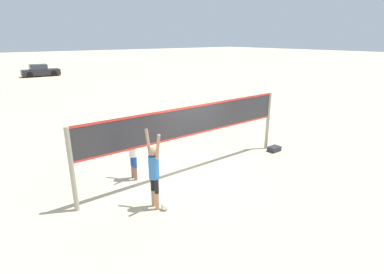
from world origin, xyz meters
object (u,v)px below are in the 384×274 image
at_px(volleyball_net, 192,127).
at_px(player_blocker, 133,149).
at_px(parked_car_near, 40,71).
at_px(gear_bag, 274,149).
at_px(player_spiker, 154,169).
at_px(volleyball, 165,206).

xyz_separation_m(volleyball_net, player_blocker, (-1.79, 0.75, -0.60)).
bearing_deg(parked_car_near, gear_bag, -82.93).
relative_size(player_blocker, gear_bag, 4.02).
relative_size(player_spiker, gear_bag, 4.43).
bearing_deg(volleyball, volleyball_net, 35.25).
height_order(player_blocker, gear_bag, player_blocker).
height_order(volleyball_net, gear_bag, volleyball_net).
height_order(volleyball_net, player_spiker, volleyball_net).
xyz_separation_m(volleyball_net, parked_car_near, (1.92, 31.89, -1.01)).
bearing_deg(gear_bag, player_spiker, -173.08).
relative_size(volleyball_net, volleyball, 36.07).
relative_size(player_spiker, player_blocker, 1.10).
xyz_separation_m(player_spiker, parked_car_near, (4.06, 33.05, -0.53)).
relative_size(volleyball, parked_car_near, 0.05).
height_order(player_spiker, player_blocker, player_spiker).
relative_size(volleyball_net, gear_bag, 16.08).
distance_m(volleyball_net, player_blocker, 2.03).
relative_size(volleyball_net, player_spiker, 3.63).
bearing_deg(volleyball, player_spiker, 120.22).
distance_m(volleyball_net, parked_car_near, 31.96).
distance_m(player_spiker, player_blocker, 1.95).
bearing_deg(volleyball_net, parked_car_near, 86.55).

